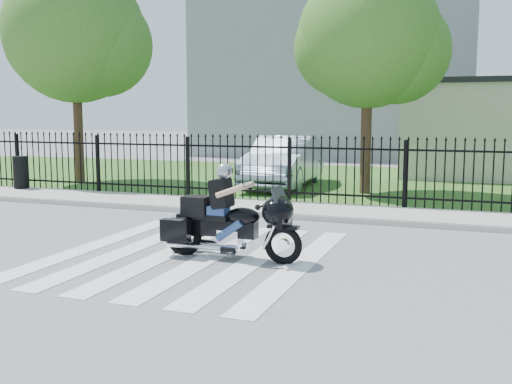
% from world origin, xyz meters
% --- Properties ---
extents(ground, '(120.00, 120.00, 0.00)m').
position_xyz_m(ground, '(0.00, 0.00, 0.00)').
color(ground, slate).
rests_on(ground, ground).
extents(crosswalk, '(5.00, 5.50, 0.01)m').
position_xyz_m(crosswalk, '(0.00, 0.00, 0.01)').
color(crosswalk, silver).
rests_on(crosswalk, ground).
extents(sidewalk, '(40.00, 2.00, 0.12)m').
position_xyz_m(sidewalk, '(0.00, 5.00, 0.06)').
color(sidewalk, '#ADAAA3').
rests_on(sidewalk, ground).
extents(curb, '(40.00, 0.12, 0.12)m').
position_xyz_m(curb, '(0.00, 4.00, 0.06)').
color(curb, '#ADAAA3').
rests_on(curb, ground).
extents(grass_strip, '(40.00, 12.00, 0.02)m').
position_xyz_m(grass_strip, '(0.00, 12.00, 0.01)').
color(grass_strip, '#2E5C1F').
rests_on(grass_strip, ground).
extents(iron_fence, '(26.00, 0.04, 1.80)m').
position_xyz_m(iron_fence, '(0.00, 6.00, 0.90)').
color(iron_fence, black).
rests_on(iron_fence, ground).
extents(tree_left, '(4.80, 4.80, 7.58)m').
position_xyz_m(tree_left, '(-8.50, 8.50, 5.17)').
color(tree_left, '#382316').
rests_on(tree_left, ground).
extents(tree_mid, '(4.20, 4.20, 6.78)m').
position_xyz_m(tree_mid, '(1.50, 9.00, 4.67)').
color(tree_mid, '#382316').
rests_on(tree_mid, ground).
extents(building_tall, '(15.00, 10.00, 12.00)m').
position_xyz_m(building_tall, '(-3.00, 26.00, 6.00)').
color(building_tall, gray).
rests_on(building_tall, ground).
extents(motorcycle_rider, '(2.52, 0.77, 1.67)m').
position_xyz_m(motorcycle_rider, '(0.71, 0.04, 0.68)').
color(motorcycle_rider, black).
rests_on(motorcycle_rider, ground).
extents(parked_car, '(2.08, 5.19, 1.68)m').
position_xyz_m(parked_car, '(-1.32, 9.70, 0.86)').
color(parked_car, '#95A7BC').
rests_on(parked_car, grass_strip).
extents(litter_bin, '(0.48, 0.48, 1.00)m').
position_xyz_m(litter_bin, '(-8.64, 5.70, 0.62)').
color(litter_bin, black).
rests_on(litter_bin, sidewalk).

